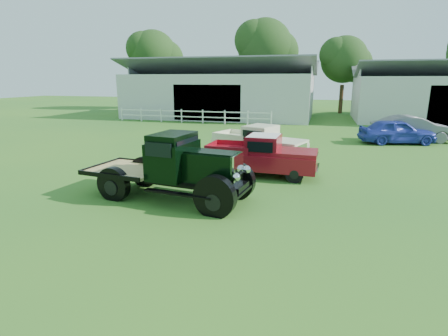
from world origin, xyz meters
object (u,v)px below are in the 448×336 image
(vintage_flatbed, at_px, (171,166))
(white_pickup, at_px, (259,144))
(misc_car_grey, at_px, (412,129))
(misc_car_blue, at_px, (397,131))
(red_pickup, at_px, (261,155))

(vintage_flatbed, relative_size, white_pickup, 1.20)
(vintage_flatbed, relative_size, misc_car_grey, 1.13)
(white_pickup, height_order, misc_car_blue, white_pickup)
(vintage_flatbed, height_order, white_pickup, vintage_flatbed)
(white_pickup, bearing_deg, vintage_flatbed, -86.48)
(misc_car_blue, bearing_deg, white_pickup, 120.03)
(red_pickup, xyz_separation_m, misc_car_blue, (6.63, 9.24, -0.10))
(vintage_flatbed, relative_size, misc_car_blue, 1.26)
(white_pickup, xyz_separation_m, misc_car_grey, (8.25, 7.92, -0.04))
(white_pickup, bearing_deg, misc_car_blue, 63.38)
(misc_car_grey, bearing_deg, vintage_flatbed, 135.83)
(white_pickup, relative_size, misc_car_blue, 1.06)
(red_pickup, distance_m, white_pickup, 2.49)
(white_pickup, distance_m, misc_car_grey, 11.44)
(red_pickup, distance_m, misc_car_grey, 12.91)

